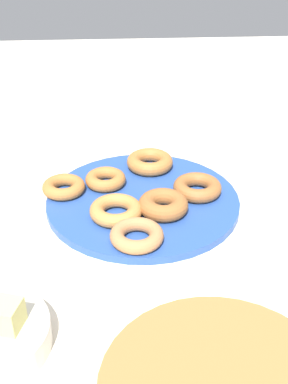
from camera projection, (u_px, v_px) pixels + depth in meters
ground_plane at (143, 204)px, 0.90m from camera, size 2.40×2.40×0.00m
donut_plate at (143, 201)px, 0.89m from camera, size 0.35×0.35×0.01m
donut_0 at (197, 187)px, 0.90m from camera, size 0.11×0.11×0.03m
donut_1 at (116, 210)px, 0.83m from camera, size 0.12×0.12×0.02m
donut_2 at (64, 187)px, 0.90m from camera, size 0.11×0.11×0.02m
donut_3 at (163, 205)px, 0.84m from camera, size 0.09×0.09×0.03m
donut_4 at (106, 179)px, 0.92m from camera, size 0.09×0.09×0.02m
donut_5 at (137, 235)px, 0.77m from camera, size 0.11×0.11×0.02m
donut_6 at (150, 162)px, 0.98m from camera, size 0.12×0.12×0.03m
melon_chunk_left at (6, 315)px, 0.59m from camera, size 0.04×0.04×0.04m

